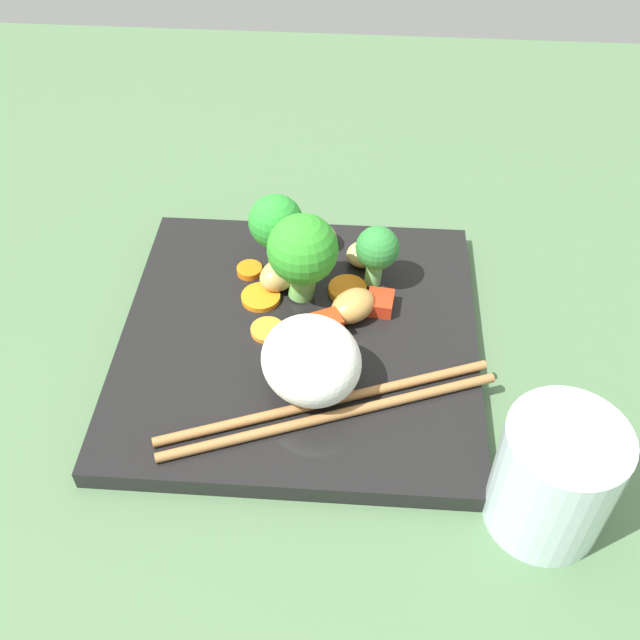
% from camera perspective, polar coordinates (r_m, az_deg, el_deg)
% --- Properties ---
extents(ground_plane, '(1.10, 1.10, 0.02)m').
position_cam_1_polar(ground_plane, '(0.58, -1.59, -2.76)').
color(ground_plane, '#496945').
extents(square_plate, '(0.27, 0.27, 0.02)m').
position_cam_1_polar(square_plate, '(0.57, -1.62, -1.57)').
color(square_plate, black).
rests_on(square_plate, ground_plane).
extents(rice_mound, '(0.10, 0.10, 0.06)m').
position_cam_1_polar(rice_mound, '(0.51, -0.68, -3.11)').
color(rice_mound, white).
rests_on(rice_mound, square_plate).
extents(broccoli_floret_0, '(0.05, 0.05, 0.08)m').
position_cam_1_polar(broccoli_floret_0, '(0.56, -1.05, 5.27)').
color(broccoli_floret_0, '#67A84D').
rests_on(broccoli_floret_0, square_plate).
extents(broccoli_floret_1, '(0.03, 0.03, 0.06)m').
position_cam_1_polar(broccoli_floret_1, '(0.58, 4.40, 5.36)').
color(broccoli_floret_1, '#72B760').
rests_on(broccoli_floret_1, square_plate).
extents(broccoli_floret_2, '(0.04, 0.04, 0.07)m').
position_cam_1_polar(broccoli_floret_2, '(0.60, -3.39, 7.31)').
color(broccoli_floret_2, '#6FAB45').
rests_on(broccoli_floret_2, square_plate).
extents(carrot_slice_0, '(0.03, 0.03, 0.01)m').
position_cam_1_polar(carrot_slice_0, '(0.62, -1.00, 4.60)').
color(carrot_slice_0, orange).
rests_on(carrot_slice_0, square_plate).
extents(carrot_slice_1, '(0.04, 0.04, 0.00)m').
position_cam_1_polar(carrot_slice_1, '(0.59, -4.56, 1.75)').
color(carrot_slice_1, orange).
rests_on(carrot_slice_1, square_plate).
extents(carrot_slice_2, '(0.03, 0.03, 0.00)m').
position_cam_1_polar(carrot_slice_2, '(0.57, -4.07, -0.88)').
color(carrot_slice_2, orange).
rests_on(carrot_slice_2, square_plate).
extents(carrot_slice_3, '(0.03, 0.03, 0.01)m').
position_cam_1_polar(carrot_slice_3, '(0.62, -5.42, 3.83)').
color(carrot_slice_3, orange).
rests_on(carrot_slice_3, square_plate).
extents(carrot_slice_4, '(0.04, 0.04, 0.01)m').
position_cam_1_polar(carrot_slice_4, '(0.60, 2.13, 2.34)').
color(carrot_slice_4, orange).
rests_on(carrot_slice_4, square_plate).
extents(pepper_chunk_0, '(0.03, 0.03, 0.02)m').
position_cam_1_polar(pepper_chunk_0, '(0.55, 0.40, -0.80)').
color(pepper_chunk_0, red).
rests_on(pepper_chunk_0, square_plate).
extents(pepper_chunk_1, '(0.02, 0.02, 0.01)m').
position_cam_1_polar(pepper_chunk_1, '(0.58, 4.64, 1.31)').
color(pepper_chunk_1, red).
rests_on(pepper_chunk_1, square_plate).
extents(chicken_piece_0, '(0.05, 0.05, 0.02)m').
position_cam_1_polar(chicken_piece_0, '(0.57, 2.55, 1.10)').
color(chicken_piece_0, '#BF8A44').
rests_on(chicken_piece_0, square_plate).
extents(chicken_piece_1, '(0.04, 0.04, 0.02)m').
position_cam_1_polar(chicken_piece_1, '(0.64, -0.04, 6.56)').
color(chicken_piece_1, '#B58747').
rests_on(chicken_piece_1, square_plate).
extents(chicken_piece_2, '(0.05, 0.04, 0.02)m').
position_cam_1_polar(chicken_piece_2, '(0.60, -3.09, 3.52)').
color(chicken_piece_2, tan).
rests_on(chicken_piece_2, square_plate).
extents(chicken_piece_3, '(0.03, 0.04, 0.02)m').
position_cam_1_polar(chicken_piece_3, '(0.62, 3.44, 5.06)').
color(chicken_piece_3, tan).
rests_on(chicken_piece_3, square_plate).
extents(chopstick_pair, '(0.10, 0.23, 0.01)m').
position_cam_1_polar(chopstick_pair, '(0.51, 0.70, -6.84)').
color(chopstick_pair, '#9D6C3B').
rests_on(chopstick_pair, square_plate).
extents(drinking_glass, '(0.07, 0.07, 0.09)m').
position_cam_1_polar(drinking_glass, '(0.48, 17.52, -11.47)').
color(drinking_glass, silver).
rests_on(drinking_glass, ground_plane).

